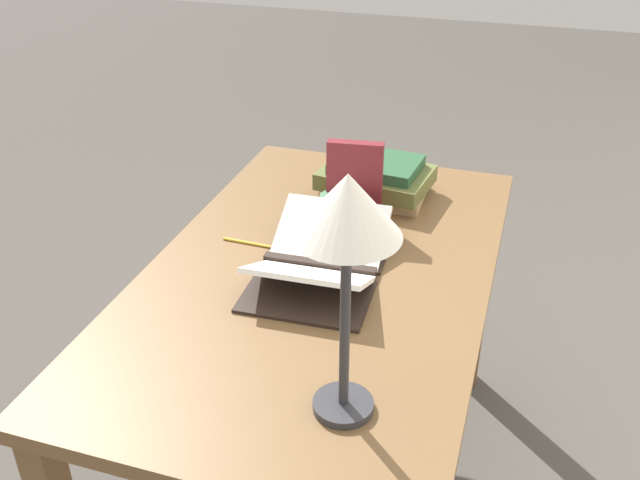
# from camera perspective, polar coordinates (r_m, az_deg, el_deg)

# --- Properties ---
(reading_desk) EXTENTS (1.33, 0.79, 0.77)m
(reading_desk) POSITION_cam_1_polar(r_m,az_deg,el_deg) (1.74, -0.03, -5.15)
(reading_desk) COLOR brown
(reading_desk) RESTS_ON ground_plane
(open_book) EXTENTS (0.45, 0.30, 0.10)m
(open_book) POSITION_cam_1_polar(r_m,az_deg,el_deg) (1.67, 0.07, -1.58)
(open_book) COLOR black
(open_book) RESTS_ON reading_desk
(book_stack_tall) EXTENTS (0.24, 0.32, 0.11)m
(book_stack_tall) POSITION_cam_1_polar(r_m,az_deg,el_deg) (2.01, 4.48, 4.93)
(book_stack_tall) COLOR tan
(book_stack_tall) RESTS_ON reading_desk
(book_standing_upright) EXTENTS (0.05, 0.15, 0.22)m
(book_standing_upright) POSITION_cam_1_polar(r_m,az_deg,el_deg) (1.84, 2.78, 4.60)
(book_standing_upright) COLOR maroon
(book_standing_upright) RESTS_ON reading_desk
(reading_lamp) EXTENTS (0.17, 0.17, 0.46)m
(reading_lamp) POSITION_cam_1_polar(r_m,az_deg,el_deg) (1.09, 2.19, 1.40)
(reading_lamp) COLOR #2D2D33
(reading_lamp) RESTS_ON reading_desk
(coffee_mug) EXTENTS (0.11, 0.09, 0.09)m
(coffee_mug) POSITION_cam_1_polar(r_m,az_deg,el_deg) (1.85, 1.27, 2.34)
(coffee_mug) COLOR #4C7F5B
(coffee_mug) RESTS_ON reading_desk
(pencil) EXTENTS (0.01, 0.15, 0.01)m
(pencil) POSITION_cam_1_polar(r_m,az_deg,el_deg) (1.79, -5.57, -0.27)
(pencil) COLOR gold
(pencil) RESTS_ON reading_desk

